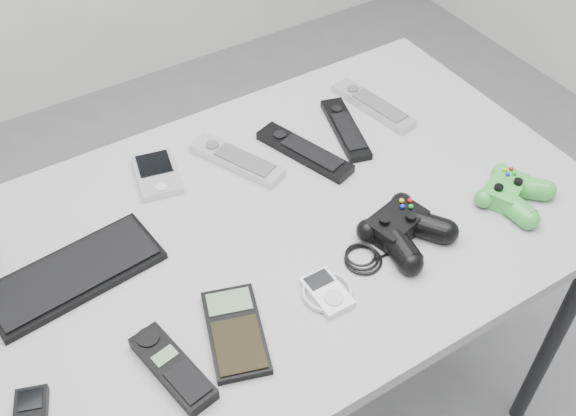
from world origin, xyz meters
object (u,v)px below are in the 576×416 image
mp3_player (327,292)px  calculator (235,331)px  cordless_handset (173,368)px  remote_black_b (345,128)px  controller_black (403,227)px  pda (157,174)px  remote_silver_b (373,105)px  pda_keyboard (74,273)px  remote_black_a (304,151)px  remote_silver_a (237,159)px  desk (287,241)px  controller_green (512,191)px

mp3_player → calculator: bearing=176.1°
cordless_handset → mp3_player: cordless_handset is taller
remote_black_b → controller_black: controller_black is taller
pda → calculator: 0.40m
remote_silver_b → cordless_handset: size_ratio=1.29×
remote_silver_b → mp3_player: 0.52m
pda_keyboard → remote_black_b: bearing=0.9°
remote_black_a → remote_black_b: size_ratio=1.09×
calculator → mp3_player: 0.17m
calculator → remote_silver_a: bearing=79.2°
calculator → mp3_player: (0.17, -0.01, -0.00)m
remote_silver_a → desk: bearing=-111.9°
pda_keyboard → calculator: pda_keyboard is taller
desk → mp3_player: (-0.04, -0.19, 0.07)m
pda → remote_silver_b: remote_silver_b is taller
remote_black_a → remote_silver_b: (0.21, 0.05, -0.00)m
pda_keyboard → pda: (0.22, 0.15, 0.00)m
mp3_player → remote_silver_b: bearing=44.8°
pda_keyboard → pda: bearing=28.7°
desk → cordless_handset: 0.37m
remote_silver_a → remote_silver_b: 0.34m
remote_silver_b → desk: bearing=-161.2°
remote_silver_a → controller_black: 0.36m
pda → remote_silver_b: bearing=7.4°
desk → pda: 0.28m
pda_keyboard → calculator: (0.18, -0.25, -0.00)m
remote_black_b → mp3_player: (-0.27, -0.33, -0.00)m
desk → remote_silver_b: size_ratio=5.47×
desk → controller_black: bearing=-45.3°
pda → desk: bearing=-41.9°
desk → calculator: (-0.20, -0.17, 0.07)m
desk → mp3_player: 0.20m
remote_black_a → cordless_handset: 0.54m
pda → remote_silver_a: size_ratio=0.61×
remote_black_a → desk: bearing=-151.3°
pda → remote_black_a: bearing=-6.3°
calculator → controller_green: (0.58, -0.01, 0.01)m
mp3_player → controller_green: controller_green is taller
pda → remote_black_b: size_ratio=0.62×
mp3_player → controller_green: bearing=0.4°
pda_keyboard → controller_green: size_ratio=2.11×
desk → controller_green: 0.43m
remote_black_a → calculator: bearing=-155.2°
remote_silver_a → calculator: 0.40m
pda → calculator: pda is taller
pda_keyboard → controller_black: bearing=-28.7°
controller_black → mp3_player: bearing=178.3°
calculator → desk: bearing=58.8°
remote_black_b → controller_green: controller_green is taller
desk → cordless_handset: cordless_handset is taller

